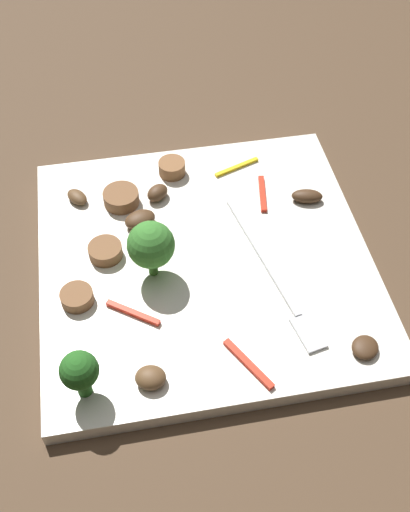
# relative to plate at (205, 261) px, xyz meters

# --- Properties ---
(ground_plane) EXTENTS (1.40, 1.40, 0.00)m
(ground_plane) POSITION_rel_plate_xyz_m (0.00, 0.00, -0.01)
(ground_plane) COLOR #4C3826
(plate) EXTENTS (0.30, 0.30, 0.02)m
(plate) POSITION_rel_plate_xyz_m (0.00, 0.00, 0.00)
(plate) COLOR white
(plate) RESTS_ON ground_plane
(fork) EXTENTS (0.18, 0.05, 0.00)m
(fork) POSITION_rel_plate_xyz_m (0.04, 0.06, 0.01)
(fork) COLOR silver
(fork) RESTS_ON plate
(broccoli_floret_0) EXTENTS (0.04, 0.04, 0.06)m
(broccoli_floret_0) POSITION_rel_plate_xyz_m (0.01, -0.05, 0.04)
(broccoli_floret_0) COLOR #408630
(broccoli_floret_0) RESTS_ON plate
(broccoli_floret_1) EXTENTS (0.03, 0.03, 0.05)m
(broccoli_floret_1) POSITION_rel_plate_xyz_m (0.12, -0.11, 0.04)
(broccoli_floret_1) COLOR #296420
(broccoli_floret_1) RESTS_ON plate
(sausage_slice_0) EXTENTS (0.03, 0.03, 0.01)m
(sausage_slice_0) POSITION_rel_plate_xyz_m (-0.11, -0.01, 0.01)
(sausage_slice_0) COLOR brown
(sausage_slice_0) RESTS_ON plate
(sausage_slice_1) EXTENTS (0.04, 0.04, 0.01)m
(sausage_slice_1) POSITION_rel_plate_xyz_m (0.03, -0.12, 0.01)
(sausage_slice_1) COLOR brown
(sausage_slice_1) RESTS_ON plate
(sausage_slice_2) EXTENTS (0.04, 0.04, 0.01)m
(sausage_slice_2) POSITION_rel_plate_xyz_m (-0.08, -0.07, 0.01)
(sausage_slice_2) COLOR brown
(sausage_slice_2) RESTS_ON plate
(sausage_slice_3) EXTENTS (0.04, 0.04, 0.01)m
(sausage_slice_3) POSITION_rel_plate_xyz_m (-0.02, -0.09, 0.01)
(sausage_slice_3) COLOR brown
(sausage_slice_3) RESTS_ON plate
(mushroom_0) EXTENTS (0.03, 0.03, 0.01)m
(mushroom_0) POSITION_rel_plate_xyz_m (-0.05, -0.05, 0.01)
(mushroom_0) COLOR #4C331E
(mushroom_0) RESTS_ON plate
(mushroom_1) EXTENTS (0.03, 0.03, 0.01)m
(mushroom_1) POSITION_rel_plate_xyz_m (0.12, 0.11, 0.01)
(mushroom_1) COLOR #422B19
(mushroom_1) RESTS_ON plate
(mushroom_2) EXTENTS (0.02, 0.03, 0.01)m
(mushroom_2) POSITION_rel_plate_xyz_m (-0.05, 0.11, 0.01)
(mushroom_2) COLOR #422B19
(mushroom_2) RESTS_ON plate
(mushroom_3) EXTENTS (0.03, 0.03, 0.01)m
(mushroom_3) POSITION_rel_plate_xyz_m (-0.09, -0.11, 0.01)
(mushroom_3) COLOR brown
(mushroom_3) RESTS_ON plate
(mushroom_4) EXTENTS (0.03, 0.03, 0.01)m
(mushroom_4) POSITION_rel_plate_xyz_m (0.12, -0.06, 0.01)
(mushroom_4) COLOR brown
(mushroom_4) RESTS_ON plate
(mushroom_5) EXTENTS (0.03, 0.03, 0.01)m
(mushroom_5) POSITION_rel_plate_xyz_m (-0.08, -0.03, 0.01)
(mushroom_5) COLOR #4C331E
(mushroom_5) RESTS_ON plate
(pepper_strip_0) EXTENTS (0.05, 0.03, 0.00)m
(pepper_strip_0) POSITION_rel_plate_xyz_m (0.12, 0.01, 0.01)
(pepper_strip_0) COLOR red
(pepper_strip_0) RESTS_ON plate
(pepper_strip_1) EXTENTS (0.05, 0.01, 0.00)m
(pepper_strip_1) POSITION_rel_plate_xyz_m (-0.07, 0.07, 0.01)
(pepper_strip_1) COLOR red
(pepper_strip_1) RESTS_ON plate
(pepper_strip_2) EXTENTS (0.02, 0.05, 0.00)m
(pepper_strip_2) POSITION_rel_plate_xyz_m (-0.11, 0.05, 0.01)
(pepper_strip_2) COLOR yellow
(pepper_strip_2) RESTS_ON plate
(pepper_strip_3) EXTENTS (0.03, 0.04, 0.00)m
(pepper_strip_3) POSITION_rel_plate_xyz_m (0.05, -0.07, 0.01)
(pepper_strip_3) COLOR red
(pepper_strip_3) RESTS_ON plate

